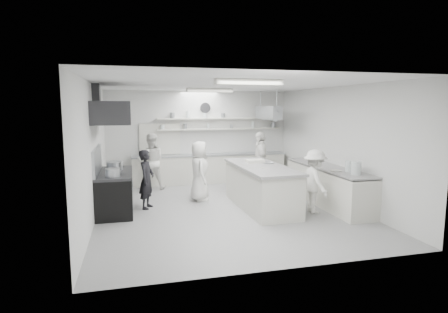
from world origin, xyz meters
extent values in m
cube|color=#9B9B9C|center=(0.00, 0.00, -0.01)|extent=(6.00, 7.00, 0.02)
cube|color=silver|center=(0.00, 0.00, 3.01)|extent=(6.00, 7.00, 0.02)
cube|color=silver|center=(0.00, 3.50, 1.50)|extent=(6.00, 0.04, 3.00)
cube|color=silver|center=(0.00, -3.50, 1.50)|extent=(6.00, 0.04, 3.00)
cube|color=silver|center=(-3.00, 0.00, 1.50)|extent=(0.04, 7.00, 3.00)
cube|color=silver|center=(3.00, 0.00, 1.50)|extent=(0.04, 7.00, 3.00)
cube|color=black|center=(-2.60, 0.40, 0.45)|extent=(0.80, 1.80, 0.90)
cube|color=#2C2C2F|center=(-2.60, 0.40, 2.35)|extent=(0.85, 2.00, 0.50)
cube|color=silver|center=(0.30, 3.20, 0.46)|extent=(5.00, 0.60, 0.92)
cube|color=silver|center=(0.70, 3.37, 1.75)|extent=(4.20, 0.26, 0.04)
cube|color=silver|center=(0.70, 3.37, 2.10)|extent=(4.20, 0.26, 0.04)
cube|color=black|center=(-1.30, 3.48, 1.45)|extent=(1.30, 0.04, 1.00)
cylinder|color=white|center=(0.20, 3.46, 2.45)|extent=(0.32, 0.05, 0.32)
cube|color=silver|center=(2.65, -0.20, 0.47)|extent=(0.74, 3.30, 0.94)
cube|color=#A0A4AB|center=(2.00, 2.40, 2.30)|extent=(0.30, 1.60, 0.40)
cube|color=silver|center=(0.00, -1.80, 2.94)|extent=(1.30, 0.25, 0.10)
cube|color=silver|center=(0.00, 1.80, 2.94)|extent=(1.30, 0.25, 0.10)
cube|color=silver|center=(0.89, -0.10, 0.50)|extent=(1.08, 2.75, 1.01)
cylinder|color=#A0A4AB|center=(-2.60, 0.72, 1.03)|extent=(0.38, 0.38, 0.25)
imported|color=black|center=(-1.85, 0.51, 0.72)|extent=(0.52, 0.62, 1.45)
imported|color=white|center=(-1.64, 2.64, 0.85)|extent=(0.84, 0.67, 1.69)
imported|color=white|center=(-0.46, 0.95, 0.79)|extent=(0.52, 0.78, 1.58)
imported|color=white|center=(1.43, 1.47, 0.89)|extent=(0.65, 1.11, 1.77)
imported|color=white|center=(1.96, -0.82, 0.75)|extent=(0.56, 0.97, 1.50)
imported|color=#A0A4AB|center=(1.18, 0.20, 1.04)|extent=(0.31, 0.31, 0.07)
imported|color=silver|center=(0.82, -0.54, 1.03)|extent=(0.20, 0.20, 0.06)
imported|color=silver|center=(2.46, -0.89, 0.97)|extent=(0.26, 0.26, 0.06)
camera|label=1|loc=(-2.15, -8.44, 2.48)|focal=29.26mm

